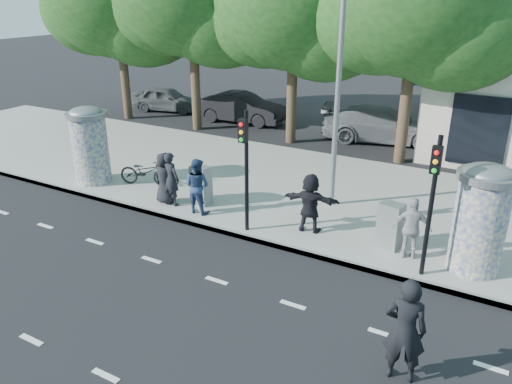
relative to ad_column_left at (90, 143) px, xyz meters
The scene contains 22 objects.
ground 8.63m from the ad_column_left, 32.01° to the right, with size 120.00×120.00×0.00m, color black.
sidewalk 7.94m from the ad_column_left, 22.62° to the left, with size 40.00×8.00×0.15m, color gray.
curb 7.41m from the ad_column_left, ahead, with size 40.00×0.10×0.16m, color slate.
lane_dash_near 9.95m from the ad_column_left, 42.94° to the right, with size 32.00×0.12×0.01m, color silver.
lane_dash_far 7.99m from the ad_column_left, 23.29° to the right, with size 32.00×0.12×0.01m, color silver.
ad_column_left is the anchor object (origin of this frame).
ad_column_right 12.40m from the ad_column_left, ahead, with size 1.36×1.36×2.65m.
traffic_pole_near 6.67m from the ad_column_left, ahead, with size 0.22×0.31×3.40m.
traffic_pole_far 11.44m from the ad_column_left, ahead, with size 0.22×0.31×3.40m.
street_lamp 8.90m from the ad_column_left, 14.94° to the left, with size 0.25×0.93×8.00m.
ped_a 3.46m from the ad_column_left, ahead, with size 0.80×0.52×1.64m, color black.
ped_b 3.72m from the ad_column_left, ahead, with size 0.62×0.41×1.71m, color black.
ped_c 4.74m from the ad_column_left, ahead, with size 0.82×0.64×1.69m, color navy.
ped_e 10.95m from the ad_column_left, ahead, with size 0.95×0.54×1.61m, color #A5A6A9.
ped_f 8.17m from the ad_column_left, ahead, with size 1.56×0.56×1.68m, color black.
man_road 12.50m from the ad_column_left, 19.38° to the right, with size 0.74×0.48×2.02m, color black.
bicycle 2.13m from the ad_column_left, 18.63° to the left, with size 1.82×0.64×0.96m, color black.
cabinet_left 4.50m from the ad_column_left, ahead, with size 0.59×0.43×1.23m, color gray.
cabinet_right 10.37m from the ad_column_left, ahead, with size 0.59×0.43×1.23m, color gray.
car_left 11.62m from the ad_column_left, 116.13° to the left, with size 3.93×1.58×1.34m, color #494C4F.
car_mid 10.26m from the ad_column_left, 90.45° to the left, with size 4.60×1.60×1.52m, color black.
car_right 12.65m from the ad_column_left, 55.17° to the left, with size 5.38×2.19×1.56m, color slate.
Camera 1 is at (5.79, -7.00, 6.43)m, focal length 35.00 mm.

